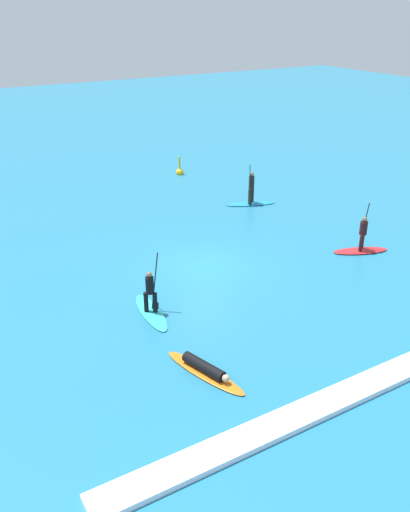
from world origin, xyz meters
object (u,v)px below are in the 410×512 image
Objects in this scene: surfer_on_orange_board at (205,369)px; marker_buoy at (180,172)px; surfer_on_red_board at (361,243)px; surfer_on_teal_board at (151,304)px; surfer_on_blue_board at (251,196)px.

marker_buoy is at bearing 137.31° from surfer_on_orange_board.
surfer_on_orange_board is 21.54m from marker_buoy.
surfer_on_orange_board is at bearing -137.25° from surfer_on_red_board.
surfer_on_orange_board is (-0.09, -4.15, -0.25)m from surfer_on_teal_board.
surfer_on_blue_board is at bearing -84.13° from marker_buoy.
surfer_on_blue_board is at bearing 123.18° from surfer_on_orange_board.
surfer_on_red_board is at bearing -84.42° from marker_buoy.
marker_buoy is (-1.48, 15.20, -0.24)m from surfer_on_red_board.
surfer_on_teal_board is 12.80m from surfer_on_blue_board.
marker_buoy is at bearing -25.78° from surfer_on_teal_board.
surfer_on_blue_board reaches higher than surfer_on_orange_board.
surfer_on_orange_board is at bearing -115.80° from marker_buoy.
surfer_on_teal_board is 4.16m from surfer_on_orange_board.
surfer_on_red_board is 15.28m from marker_buoy.
surfer_on_red_board is at bearing 94.20° from surfer_on_orange_board.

